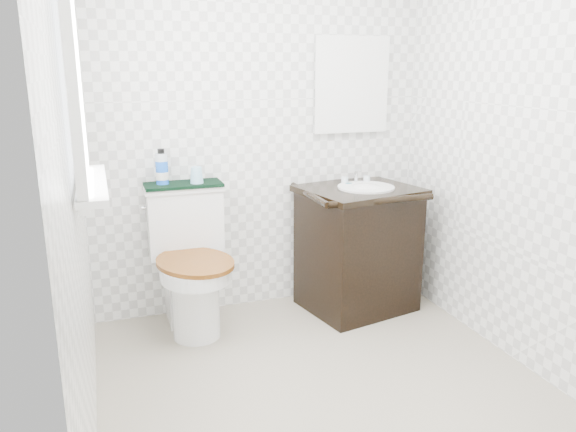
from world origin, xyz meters
TOP-DOWN VIEW (x-y plane):
  - floor at (0.00, 0.00)m, footprint 2.40×2.40m
  - wall_back at (0.00, 1.20)m, footprint 2.40×0.00m
  - wall_front at (0.00, -1.20)m, footprint 2.40×0.00m
  - wall_left at (-1.10, 0.00)m, footprint 0.00×2.40m
  - wall_right at (1.10, 0.00)m, footprint 0.00×2.40m
  - window at (-1.07, 0.25)m, footprint 0.02×0.70m
  - mirror at (0.62, 1.18)m, footprint 0.50×0.02m
  - toilet at (-0.52, 0.96)m, footprint 0.53×0.69m
  - vanity at (0.57, 0.90)m, footprint 0.80×0.72m
  - trash_bin at (0.45, 1.01)m, footprint 0.21×0.17m
  - towel at (-0.52, 1.09)m, footprint 0.46×0.22m
  - mouthwash_bottle at (-0.64, 1.10)m, footprint 0.07×0.07m
  - cup at (-0.44, 1.06)m, footprint 0.08×0.08m
  - soap_bar at (0.54, 0.99)m, footprint 0.06×0.04m

SIDE VIEW (x-z plane):
  - floor at x=0.00m, z-range 0.00..0.00m
  - trash_bin at x=0.45m, z-range 0.00..0.31m
  - toilet at x=-0.52m, z-range -0.06..0.81m
  - vanity at x=0.57m, z-range -0.03..0.89m
  - soap_bar at x=0.54m, z-range 0.82..0.84m
  - towel at x=-0.52m, z-range 0.87..0.89m
  - cup at x=-0.44m, z-range 0.89..0.99m
  - mouthwash_bottle at x=-0.64m, z-range 0.88..1.09m
  - wall_back at x=0.00m, z-range 0.00..2.40m
  - wall_front at x=0.00m, z-range 0.00..2.40m
  - wall_left at x=-1.10m, z-range 0.00..2.40m
  - wall_right at x=1.10m, z-range 0.00..2.40m
  - mirror at x=0.62m, z-range 1.15..1.75m
  - window at x=-1.07m, z-range 1.10..2.00m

